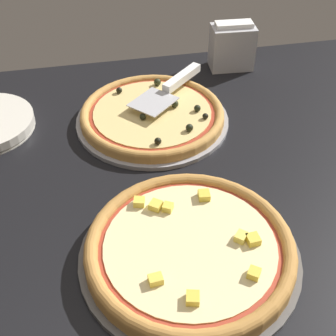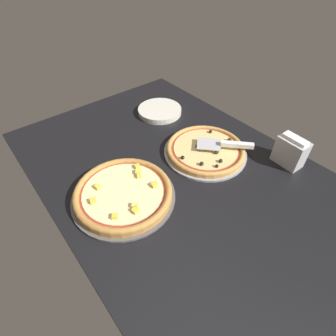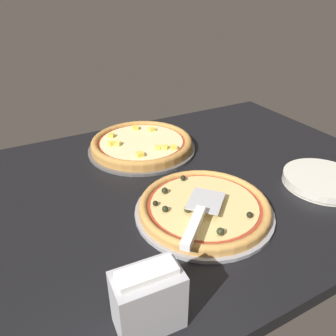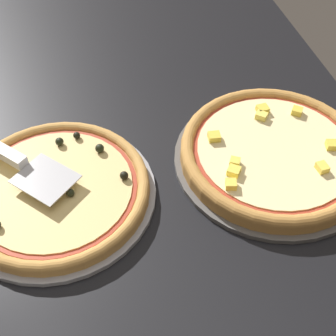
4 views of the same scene
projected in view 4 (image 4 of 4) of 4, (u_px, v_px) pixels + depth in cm
name	position (u px, v px, depth cm)	size (l,w,h in cm)	color
ground_plane	(143.00, 170.00, 92.67)	(152.93, 98.33, 3.60)	black
pizza_pan_front	(57.00, 195.00, 85.52)	(36.40, 36.40, 1.00)	#939399
pizza_front	(55.00, 189.00, 84.23)	(34.21, 34.21, 3.75)	#C68E47
pizza_pan_back	(272.00, 160.00, 91.47)	(38.39, 38.39, 1.00)	#565451
pizza_back	(274.00, 152.00, 89.82)	(36.09, 36.09, 3.86)	#B77F3D
serving_spatula	(8.00, 156.00, 85.25)	(21.10, 20.08, 2.00)	#B7B7BC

